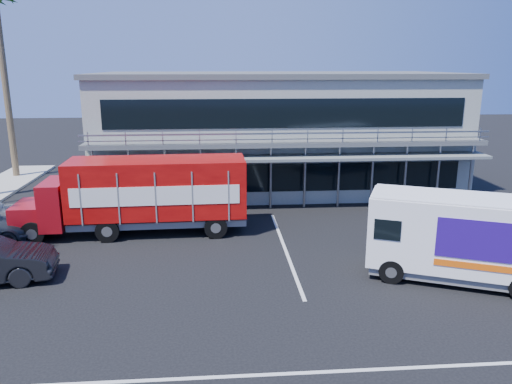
{
  "coord_description": "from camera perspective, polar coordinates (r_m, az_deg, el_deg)",
  "views": [
    {
      "loc": [
        -0.89,
        -17.28,
        7.82
      ],
      "look_at": [
        0.82,
        4.12,
        2.3
      ],
      "focal_mm": 35.0,
      "sensor_mm": 36.0,
      "label": 1
    }
  ],
  "objects": [
    {
      "name": "ground",
      "position": [
        18.99,
        -1.49,
        -9.9
      ],
      "size": [
        120.0,
        120.0,
        0.0
      ],
      "primitive_type": "plane",
      "color": "black",
      "rests_on": "ground"
    },
    {
      "name": "building",
      "position": [
        32.72,
        2.33,
        7.09
      ],
      "size": [
        22.4,
        12.0,
        7.3
      ],
      "color": "gray",
      "rests_on": "ground"
    },
    {
      "name": "red_truck",
      "position": [
        23.93,
        -12.86,
        -0.14
      ],
      "size": [
        10.62,
        2.81,
        3.56
      ],
      "rotation": [
        0.0,
        0.0,
        0.03
      ],
      "color": "maroon",
      "rests_on": "ground"
    },
    {
      "name": "white_van",
      "position": [
        19.71,
        22.49,
        -4.81
      ],
      "size": [
        6.94,
        4.68,
        3.22
      ],
      "rotation": [
        0.0,
        0.0,
        -0.41
      ],
      "color": "white",
      "rests_on": "ground"
    }
  ]
}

